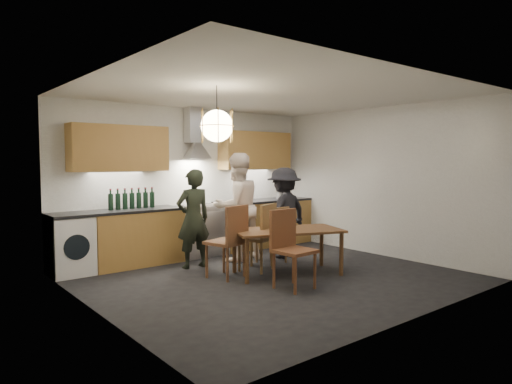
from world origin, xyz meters
TOP-DOWN VIEW (x-y plane):
  - ground at (0.00, 0.00)m, footprint 5.00×5.00m
  - room_shell at (0.00, 0.00)m, footprint 5.02×4.52m
  - counter_run at (0.02, 1.95)m, footprint 5.00×0.62m
  - range_stove at (0.00, 1.94)m, footprint 0.90×0.60m
  - wall_fixtures at (0.00, 2.07)m, footprint 4.30×0.54m
  - pendant_lamp at (-1.00, -0.10)m, footprint 0.43×0.43m
  - dining_table at (0.29, -0.01)m, footprint 1.75×1.29m
  - chair_back_left at (-0.49, 0.32)m, footprint 0.58×0.58m
  - chair_back_mid at (0.12, 0.37)m, footprint 0.60×0.60m
  - chair_back_right at (0.61, 0.62)m, footprint 0.45×0.45m
  - chair_front at (-0.17, -0.54)m, footprint 0.49×0.49m
  - person_left at (-0.57, 1.21)m, footprint 0.58×0.41m
  - person_mid at (0.27, 1.20)m, footprint 0.91×0.73m
  - person_right at (1.04, 0.87)m, footprint 1.06×0.69m
  - mixing_bowl at (0.91, 1.93)m, footprint 0.35×0.35m
  - stock_pot at (1.89, 1.93)m, footprint 0.22×0.22m
  - wine_bottles at (-1.21, 2.01)m, footprint 0.78×0.08m

SIDE VIEW (x-z plane):
  - ground at x=0.00m, z-range 0.00..0.00m
  - range_stove at x=0.00m, z-range -0.02..0.90m
  - counter_run at x=0.02m, z-range 0.00..0.90m
  - chair_back_right at x=0.61m, z-range 0.07..0.99m
  - chair_back_mid at x=0.12m, z-range 0.07..1.10m
  - dining_table at x=0.29m, z-range 0.25..0.92m
  - chair_front at x=-0.17m, z-range 0.07..1.10m
  - chair_back_left at x=-0.49m, z-range 0.08..1.12m
  - person_left at x=-0.57m, z-range 0.00..1.54m
  - person_right at x=1.04m, z-range 0.00..1.55m
  - person_mid at x=0.27m, z-range 0.00..1.79m
  - mixing_bowl at x=0.91m, z-range 0.90..0.98m
  - stock_pot at x=1.89m, z-range 0.90..1.03m
  - wine_bottles at x=-1.21m, z-range 0.90..1.23m
  - room_shell at x=0.00m, z-range 0.40..3.01m
  - wall_fixtures at x=0.00m, z-range 1.32..2.42m
  - pendant_lamp at x=-1.00m, z-range 1.75..2.45m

